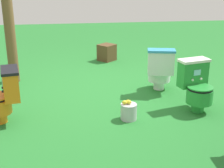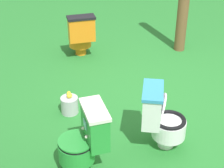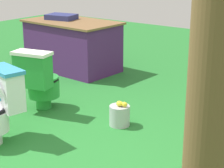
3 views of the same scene
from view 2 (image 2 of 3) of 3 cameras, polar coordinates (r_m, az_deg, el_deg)
ground at (r=4.96m, az=7.67°, el=-2.13°), size 14.00×14.00×0.00m
toilet_green at (r=3.63m, az=-4.33°, el=-8.74°), size 0.51×0.57×0.73m
toilet_white at (r=3.94m, az=7.80°, el=-5.30°), size 0.49×0.56×0.73m
toilet_orange at (r=5.92m, az=-4.98°, el=7.74°), size 0.56×0.49×0.73m
lemon_bucket at (r=4.60m, az=-6.74°, el=-3.25°), size 0.22×0.22×0.28m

